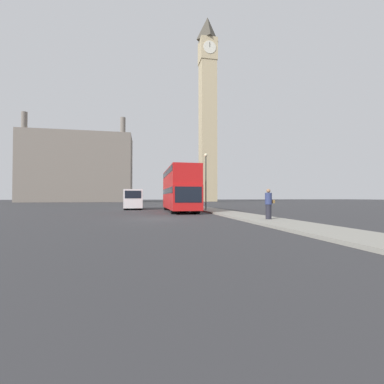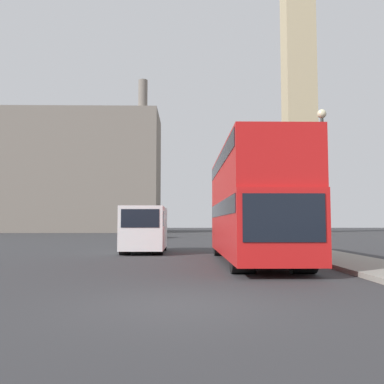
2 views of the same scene
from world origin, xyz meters
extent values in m
plane|color=#333335|center=(0.00, 0.00, 0.00)|extent=(300.00, 300.00, 0.00)
cube|color=gray|center=(6.36, 0.00, 0.07)|extent=(2.72, 120.00, 0.15)
cube|color=tan|center=(21.53, 70.50, 24.80)|extent=(5.48, 5.48, 49.59)
cube|color=tan|center=(21.53, 70.50, 53.59)|extent=(5.92, 5.92, 7.99)
pyramid|color=#474238|center=(21.53, 70.50, 61.87)|extent=(5.76, 5.76, 8.58)
cylinder|color=silver|center=(21.53, 67.48, 53.59)|extent=(4.50, 0.12, 4.50)
cube|color=black|center=(21.53, 67.40, 54.37)|extent=(0.16, 0.06, 1.80)
cube|color=slate|center=(-20.86, 68.76, 10.65)|extent=(32.24, 12.95, 21.29)
cylinder|color=slate|center=(-34.56, 63.26, 23.63)|extent=(1.55, 1.55, 4.68)
cylinder|color=slate|center=(-7.16, 63.26, 23.63)|extent=(1.55, 1.55, 4.68)
cube|color=red|center=(2.73, 8.66, 1.42)|extent=(2.57, 10.53, 2.21)
cube|color=red|center=(2.73, 8.66, 3.44)|extent=(2.57, 10.32, 1.84)
cube|color=black|center=(2.73, 8.66, 2.10)|extent=(2.61, 10.11, 0.55)
cube|color=black|center=(2.73, 8.66, 3.99)|extent=(2.61, 9.90, 0.55)
cube|color=black|center=(2.73, 3.38, 1.69)|extent=(2.26, 0.03, 1.33)
cylinder|color=black|center=(1.80, 4.98, 0.57)|extent=(0.72, 1.15, 1.15)
cylinder|color=black|center=(3.65, 4.98, 0.57)|extent=(0.72, 1.15, 1.15)
cylinder|color=black|center=(1.80, 12.35, 0.57)|extent=(0.72, 1.15, 1.15)
cylinder|color=black|center=(3.65, 12.35, 0.57)|extent=(0.72, 1.15, 1.15)
cube|color=white|center=(-2.08, 14.58, 1.30)|extent=(2.12, 5.08, 2.18)
cube|color=black|center=(-2.08, 12.03, 1.78)|extent=(1.80, 0.02, 0.87)
cube|color=black|center=(-2.08, 12.93, 1.78)|extent=(2.15, 0.91, 0.70)
cylinder|color=black|center=(-2.88, 12.85, 0.38)|extent=(0.53, 0.77, 0.77)
cylinder|color=black|center=(-1.28, 12.85, 0.38)|extent=(0.53, 0.77, 0.77)
cylinder|color=black|center=(-2.88, 16.31, 0.38)|extent=(0.53, 0.77, 0.77)
cylinder|color=black|center=(-1.28, 16.31, 0.38)|extent=(0.53, 0.77, 0.77)
cylinder|color=#23232D|center=(6.44, -3.26, 0.59)|extent=(0.34, 0.34, 0.88)
cylinder|color=navy|center=(6.44, -3.26, 1.38)|extent=(0.40, 0.40, 0.70)
sphere|color=#9E704C|center=(6.44, -3.26, 1.85)|extent=(0.24, 0.24, 0.24)
cube|color=olive|center=(6.75, -3.26, 1.21)|extent=(0.12, 0.24, 0.20)
cylinder|color=#2D332D|center=(5.46, 8.39, 2.92)|extent=(0.12, 0.12, 5.54)
sphere|color=beige|center=(5.46, 8.39, 5.87)|extent=(0.36, 0.36, 0.36)
cube|color=maroon|center=(-3.32, 38.09, 0.59)|extent=(1.74, 4.59, 0.84)
cube|color=black|center=(-3.32, 38.21, 1.27)|extent=(1.56, 2.20, 0.52)
cylinder|color=black|center=(-3.99, 36.62, 0.35)|extent=(0.38, 0.69, 0.69)
cylinder|color=black|center=(-2.64, 36.62, 0.35)|extent=(0.38, 0.69, 0.69)
cylinder|color=black|center=(-3.99, 39.56, 0.35)|extent=(0.38, 0.69, 0.69)
cylinder|color=black|center=(-2.64, 39.56, 0.35)|extent=(0.38, 0.69, 0.69)
camera|label=1|loc=(-0.96, -17.53, 1.46)|focal=24.00mm
camera|label=2|loc=(0.04, -8.17, 1.52)|focal=40.00mm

